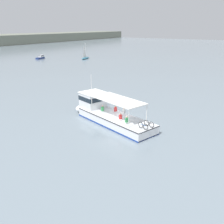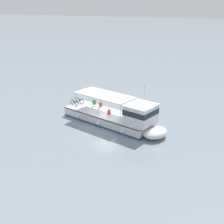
% 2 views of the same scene
% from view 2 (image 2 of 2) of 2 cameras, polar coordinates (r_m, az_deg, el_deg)
% --- Properties ---
extents(ground_plane, '(400.00, 400.00, 0.00)m').
position_cam_2_polar(ground_plane, '(33.03, -1.45, -2.62)').
color(ground_plane, gray).
extents(ferry_main, '(6.77, 13.05, 5.32)m').
position_cam_2_polar(ferry_main, '(32.56, 1.38, -1.04)').
color(ferry_main, silver).
rests_on(ferry_main, ground).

